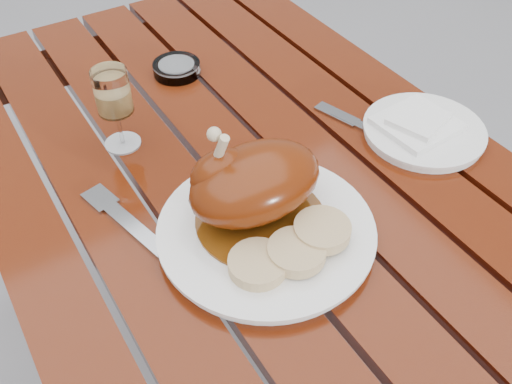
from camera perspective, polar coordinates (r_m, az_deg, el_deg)
ground at (r=1.56m, az=-1.54°, el=-17.47°), size 60.00×60.00×0.00m
table at (r=1.24m, az=-1.87°, el=-9.23°), size 0.80×1.20×0.75m
dinner_plate at (r=0.82m, az=1.03°, el=-3.98°), size 0.35×0.35×0.02m
roast_duck at (r=0.80m, az=-0.52°, el=0.92°), size 0.20×0.19×0.14m
bread_dumplings at (r=0.77m, az=3.68°, el=-5.64°), size 0.18×0.09×0.03m
wine_glass at (r=0.97m, az=-13.83°, el=8.02°), size 0.07×0.07×0.15m
side_plate at (r=1.04m, az=16.43°, el=5.86°), size 0.27×0.27×0.02m
napkin at (r=1.03m, az=15.80°, el=6.60°), size 0.13×0.12×0.01m
ashtray at (r=1.17m, az=-7.94°, el=12.15°), size 0.12×0.12×0.02m
fork at (r=0.86m, az=-12.15°, el=-3.45°), size 0.07×0.19×0.01m
knife at (r=1.02m, az=12.08°, el=5.71°), size 0.07×0.19×0.01m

